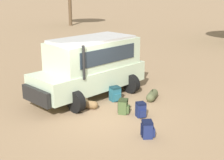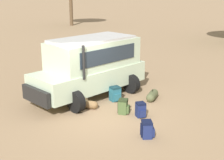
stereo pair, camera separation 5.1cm
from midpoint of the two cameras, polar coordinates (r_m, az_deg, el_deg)
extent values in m
plane|color=#8C7051|center=(11.29, -2.03, -6.37)|extent=(320.00, 320.00, 0.00)
cube|color=#B2C6A8|center=(12.95, -4.02, 0.54)|extent=(5.21, 4.04, 0.84)
cube|color=#B2C6A8|center=(12.87, -3.27, 4.91)|extent=(4.21, 3.41, 1.10)
cube|color=#232D38|center=(11.95, -8.71, 3.55)|extent=(0.81, 1.39, 0.77)
cube|color=#232D38|center=(12.22, -0.43, 4.52)|extent=(2.59, 1.46, 0.60)
cube|color=#232D38|center=(13.53, -5.84, 5.66)|extent=(2.59, 1.46, 0.60)
cube|color=#B7B7B7|center=(12.73, -3.48, 7.52)|extent=(3.83, 3.16, 0.10)
cube|color=black|center=(11.56, -13.62, -2.83)|extent=(0.92, 1.49, 0.56)
cylinder|color=black|center=(11.29, -5.07, 3.17)|extent=(0.10, 0.10, 1.25)
cylinder|color=black|center=(11.46, -6.48, -3.97)|extent=(0.63, 0.84, 0.80)
cylinder|color=black|center=(12.95, -11.89, -1.75)|extent=(0.63, 0.84, 0.80)
cylinder|color=black|center=(13.44, 3.63, -0.71)|extent=(0.63, 0.84, 0.80)
cylinder|color=black|center=(14.73, -2.04, 0.90)|extent=(0.63, 0.84, 0.80)
cylinder|color=black|center=(14.68, 3.59, 3.12)|extent=(0.55, 0.75, 0.74)
cube|color=navy|center=(9.69, 6.51, -9.08)|extent=(0.37, 0.44, 0.46)
cube|color=navy|center=(9.75, 7.59, -9.33)|extent=(0.14, 0.30, 0.25)
cube|color=black|center=(9.58, 6.57, -7.69)|extent=(0.38, 0.43, 0.07)
cylinder|color=black|center=(9.74, 5.45, -8.91)|extent=(0.04, 0.04, 0.39)
cylinder|color=black|center=(9.59, 5.62, -9.36)|extent=(0.04, 0.04, 0.39)
cube|color=#42562D|center=(11.31, 2.18, -4.99)|extent=(0.42, 0.44, 0.49)
cube|color=#42562D|center=(11.30, 3.11, -5.36)|extent=(0.20, 0.25, 0.27)
cube|color=#242F19|center=(11.22, 2.20, -3.70)|extent=(0.43, 0.43, 0.07)
cylinder|color=#242F19|center=(11.42, 1.43, -4.78)|extent=(0.04, 0.04, 0.41)
cylinder|color=#242F19|center=(11.28, 1.26, -5.05)|extent=(0.04, 0.04, 0.41)
cube|color=#235B6B|center=(12.55, 0.68, -2.65)|extent=(0.46, 0.40, 0.52)
cube|color=#235B6B|center=(12.41, 1.15, -3.20)|extent=(0.31, 0.15, 0.29)
cube|color=#13323A|center=(12.45, 0.68, -1.39)|extent=(0.45, 0.41, 0.07)
cylinder|color=#13323A|center=(12.74, 0.61, -2.35)|extent=(0.04, 0.04, 0.44)
cylinder|color=#13323A|center=(12.65, -0.08, -2.48)|extent=(0.04, 0.04, 0.44)
cube|color=navy|center=(11.10, 5.38, -5.56)|extent=(0.32, 0.30, 0.47)
cube|color=navy|center=(10.97, 5.76, -6.19)|extent=(0.24, 0.09, 0.26)
cube|color=black|center=(11.00, 5.42, -4.30)|extent=(0.31, 0.31, 0.07)
cylinder|color=black|center=(11.26, 5.37, -5.21)|extent=(0.04, 0.04, 0.40)
cylinder|color=black|center=(11.21, 4.72, -5.30)|extent=(0.04, 0.04, 0.40)
cylinder|color=brown|center=(11.85, -4.60, -4.46)|extent=(0.69, 0.58, 0.31)
sphere|color=brown|center=(11.95, -6.01, -4.32)|extent=(0.30, 0.30, 0.30)
sphere|color=brown|center=(11.76, -3.17, -4.61)|extent=(0.30, 0.30, 0.30)
torus|color=#493721|center=(11.79, -4.62, -3.68)|extent=(0.15, 0.10, 0.16)
cylinder|color=beige|center=(11.82, -5.08, -3.67)|extent=(0.34, 0.34, 0.02)
cylinder|color=beige|center=(11.81, -5.09, -3.45)|extent=(0.17, 0.17, 0.09)
cylinder|color=#4C5133|center=(12.81, 7.50, -2.82)|extent=(0.66, 0.72, 0.34)
sphere|color=#4C5133|center=(12.51, 7.14, -3.28)|extent=(0.33, 0.33, 0.33)
sphere|color=#4C5133|center=(13.10, 7.85, -2.37)|extent=(0.33, 0.33, 0.33)
torus|color=#2D301E|center=(12.74, 7.54, -2.01)|extent=(0.12, 0.14, 0.16)
cylinder|color=brown|center=(36.95, -7.47, 13.08)|extent=(0.39, 0.39, 4.18)
camera|label=1|loc=(0.03, -89.88, 0.04)|focal=50.00mm
camera|label=2|loc=(0.03, 90.12, -0.04)|focal=50.00mm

